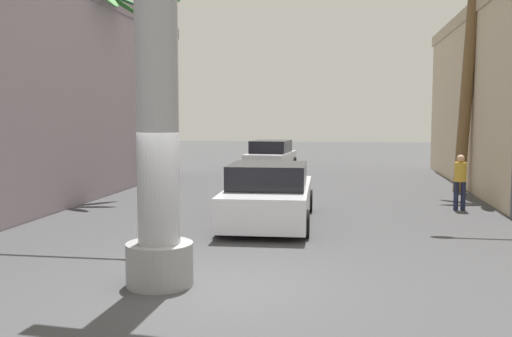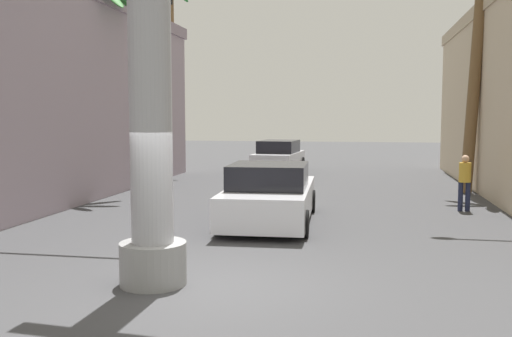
# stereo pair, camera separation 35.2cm
# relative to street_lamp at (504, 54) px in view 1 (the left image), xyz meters

# --- Properties ---
(ground_plane) EXTENTS (86.78, 86.78, 0.00)m
(ground_plane) POSITION_rel_street_lamp_xyz_m (-6.18, 2.79, -4.39)
(ground_plane) COLOR #424244
(street_lamp) EXTENTS (2.55, 0.28, 7.26)m
(street_lamp) POSITION_rel_street_lamp_xyz_m (0.00, 0.00, 0.00)
(street_lamp) COLOR #59595E
(street_lamp) RESTS_ON ground
(traffic_light_mast) EXTENTS (5.55, 0.32, 6.17)m
(traffic_light_mast) POSITION_rel_street_lamp_xyz_m (-11.08, -3.44, -0.03)
(traffic_light_mast) COLOR #333333
(traffic_light_mast) RESTS_ON ground
(car_lead) EXTENTS (2.33, 5.13, 1.56)m
(car_lead) POSITION_rel_street_lamp_xyz_m (-6.01, -1.56, -3.69)
(car_lead) COLOR black
(car_lead) RESTS_ON ground
(car_far) EXTENTS (2.26, 4.48, 1.56)m
(car_far) POSITION_rel_street_lamp_xyz_m (-7.75, 12.00, -3.66)
(car_far) COLOR black
(car_far) RESTS_ON ground
(palm_tree_mid_left) EXTENTS (3.18, 3.20, 7.12)m
(palm_tree_mid_left) POSITION_rel_street_lamp_xyz_m (-12.52, 2.76, 0.50)
(palm_tree_mid_left) COLOR brown
(palm_tree_mid_left) RESTS_ON ground
(palm_tree_mid_right) EXTENTS (2.90, 2.92, 8.54)m
(palm_tree_mid_right) POSITION_rel_street_lamp_xyz_m (0.20, 5.49, 0.74)
(palm_tree_mid_right) COLOR brown
(palm_tree_mid_right) RESTS_ON ground
(palm_tree_far_left) EXTENTS (3.27, 2.99, 9.27)m
(palm_tree_far_left) POSITION_rel_street_lamp_xyz_m (-12.84, 10.54, 1.15)
(palm_tree_far_left) COLOR brown
(palm_tree_far_left) RESTS_ON ground
(pedestrian_far_left) EXTENTS (0.48, 0.48, 1.79)m
(pedestrian_far_left) POSITION_rel_street_lamp_xyz_m (-11.83, 6.32, -3.34)
(pedestrian_far_left) COLOR gray
(pedestrian_far_left) RESTS_ON ground
(pedestrian_mid_right) EXTENTS (0.36, 0.36, 1.63)m
(pedestrian_mid_right) POSITION_rel_street_lamp_xyz_m (-0.75, 1.28, -3.44)
(pedestrian_mid_right) COLOR #1E233F
(pedestrian_mid_right) RESTS_ON ground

